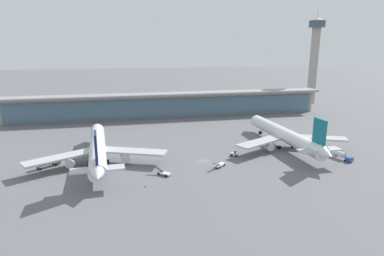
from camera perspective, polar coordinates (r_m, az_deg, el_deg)
ground_plane at (r=125.54m, az=2.01°, el=-5.78°), size 1200.00×1200.00×0.00m
airliner_left_stand at (r=126.77m, az=-16.29°, el=-3.50°), size 50.94×66.34×17.66m
airliner_centre_stand at (r=146.10m, az=16.03°, el=-1.20°), size 51.02×66.24×17.66m
service_truck_near_nose_white at (r=119.24m, az=4.89°, el=-6.49°), size 6.04×5.45×2.70m
service_truck_under_wing_white at (r=131.56m, az=7.48°, el=-4.56°), size 3.33×2.98×2.05m
service_truck_mid_apron_olive at (r=129.42m, az=-24.22°, el=-5.63°), size 8.21×6.99×2.95m
service_truck_by_tail_blue at (r=139.42m, az=24.77°, el=-4.33°), size 4.60×8.89×2.95m
service_truck_on_taxiway_red at (r=140.59m, az=-17.63°, el=-3.89°), size 2.50×3.25×2.05m
service_truck_at_far_stand_white at (r=111.96m, az=-5.03°, el=-7.89°), size 5.67×5.86×2.70m
terminal_building at (r=204.01m, az=-3.92°, el=4.17°), size 198.14×12.80×15.20m
control_tower at (r=270.44m, az=20.77°, el=12.13°), size 12.00×12.00×69.59m
safety_cone_alpha at (r=103.93m, az=-8.20°, el=-10.05°), size 0.62×0.62×0.70m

